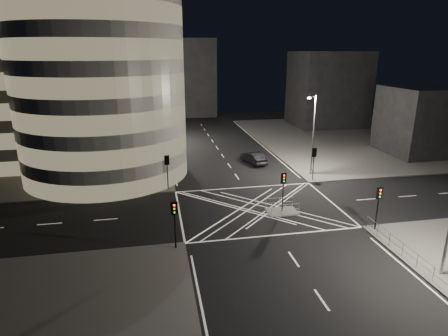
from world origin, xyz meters
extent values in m
plane|color=black|center=(0.00, 0.00, 0.00)|extent=(120.00, 120.00, 0.00)
cube|color=#585553|center=(-29.00, 27.00, 0.07)|extent=(42.00, 42.00, 0.15)
cube|color=#585553|center=(29.00, 27.00, 0.07)|extent=(42.00, 42.00, 0.15)
cube|color=slate|center=(2.00, -1.50, 0.07)|extent=(3.00, 2.00, 0.15)
cylinder|color=gray|center=(-16.00, 14.00, 12.65)|extent=(20.00, 20.00, 25.00)
cube|color=gray|center=(-26.00, 24.00, 12.65)|extent=(20.00, 18.00, 25.00)
cube|color=gray|center=(-22.00, 42.00, 11.15)|extent=(24.00, 16.00, 22.00)
cube|color=black|center=(26.00, 40.00, 7.65)|extent=(14.00, 12.00, 15.00)
cube|color=black|center=(30.00, 16.00, 5.15)|extent=(10.00, 10.00, 10.00)
cube|color=black|center=(-4.00, 58.00, 9.00)|extent=(18.00, 8.00, 18.00)
cylinder|color=black|center=(-10.50, 9.00, 1.88)|extent=(0.32, 0.32, 3.46)
ellipsoid|color=black|center=(-10.50, 9.00, 4.86)|extent=(4.51, 4.51, 5.19)
cylinder|color=black|center=(-10.50, 15.00, 1.82)|extent=(0.32, 0.32, 3.34)
ellipsoid|color=black|center=(-10.50, 15.00, 4.60)|extent=(4.04, 4.04, 4.64)
cylinder|color=black|center=(-10.50, 21.00, 1.67)|extent=(0.32, 0.32, 3.04)
ellipsoid|color=black|center=(-10.50, 21.00, 4.25)|extent=(3.83, 3.83, 4.40)
cylinder|color=black|center=(-10.50, 27.00, 1.86)|extent=(0.32, 0.32, 3.41)
ellipsoid|color=black|center=(-10.50, 27.00, 4.90)|extent=(4.87, 4.87, 5.60)
cylinder|color=black|center=(-10.50, 33.00, 1.63)|extent=(0.32, 0.32, 2.96)
ellipsoid|color=black|center=(-10.50, 33.00, 4.19)|extent=(3.90, 3.90, 4.49)
cylinder|color=black|center=(-8.80, 6.80, 1.65)|extent=(0.12, 0.12, 3.00)
cube|color=black|center=(-8.80, 6.80, 3.60)|extent=(0.28, 0.22, 0.90)
cube|color=black|center=(-8.80, 6.80, 3.60)|extent=(0.55, 0.04, 1.10)
cylinder|color=black|center=(-8.80, -6.80, 1.65)|extent=(0.12, 0.12, 3.00)
cube|color=black|center=(-8.80, -6.80, 3.60)|extent=(0.28, 0.22, 0.90)
cube|color=black|center=(-8.80, -6.80, 3.60)|extent=(0.55, 0.04, 1.10)
cylinder|color=black|center=(8.80, 6.80, 1.65)|extent=(0.12, 0.12, 3.00)
cube|color=black|center=(8.80, 6.80, 3.60)|extent=(0.28, 0.22, 0.90)
cube|color=black|center=(8.80, 6.80, 3.60)|extent=(0.55, 0.04, 1.10)
cylinder|color=black|center=(8.80, -6.80, 1.65)|extent=(0.12, 0.12, 3.00)
cube|color=black|center=(8.80, -6.80, 3.60)|extent=(0.28, 0.22, 0.90)
cube|color=black|center=(8.80, -6.80, 3.60)|extent=(0.55, 0.04, 1.10)
cylinder|color=black|center=(2.00, -1.50, 1.65)|extent=(0.12, 0.12, 3.00)
cube|color=black|center=(2.00, -1.50, 3.60)|extent=(0.28, 0.22, 0.90)
cube|color=black|center=(2.00, -1.50, 3.60)|extent=(0.55, 0.04, 1.10)
cylinder|color=slate|center=(-9.50, 12.00, 5.15)|extent=(0.20, 0.20, 10.00)
cylinder|color=slate|center=(-9.05, 12.00, 10.00)|extent=(0.90, 0.10, 0.10)
cube|color=slate|center=(-8.60, 12.00, 9.90)|extent=(0.50, 0.25, 0.18)
cube|color=white|center=(-8.60, 12.00, 9.79)|extent=(0.42, 0.20, 0.05)
cylinder|color=slate|center=(-9.50, 30.00, 5.15)|extent=(0.20, 0.20, 10.00)
cylinder|color=slate|center=(-9.05, 30.00, 10.00)|extent=(0.90, 0.10, 0.10)
cube|color=slate|center=(-8.60, 30.00, 9.90)|extent=(0.50, 0.25, 0.18)
cube|color=white|center=(-8.60, 30.00, 9.79)|extent=(0.42, 0.20, 0.05)
cylinder|color=slate|center=(9.50, 9.00, 5.15)|extent=(0.20, 0.20, 10.00)
cylinder|color=slate|center=(9.05, 9.00, 10.00)|extent=(0.90, 0.10, 0.10)
cube|color=slate|center=(8.60, 9.00, 9.90)|extent=(0.50, 0.25, 0.18)
cube|color=white|center=(8.60, 9.00, 9.79)|extent=(0.42, 0.20, 0.05)
cube|color=slate|center=(8.30, -12.15, 0.70)|extent=(0.06, 11.70, 1.10)
cube|color=slate|center=(2.00, -2.40, 0.70)|extent=(2.80, 0.06, 1.10)
cube|color=slate|center=(2.00, -0.60, 0.70)|extent=(2.80, 0.06, 1.10)
imported|color=black|center=(3.59, 15.27, 0.84)|extent=(2.93, 5.35, 1.67)
camera|label=1|loc=(-9.97, -33.86, 15.35)|focal=30.00mm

